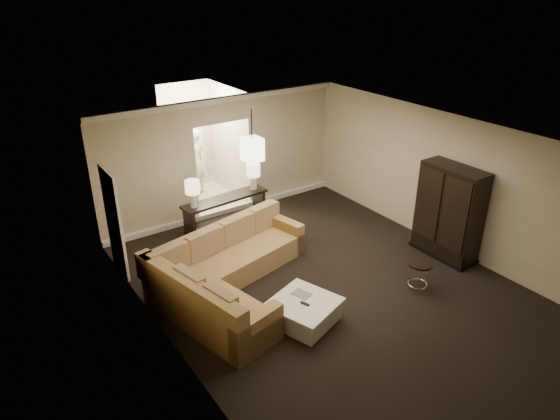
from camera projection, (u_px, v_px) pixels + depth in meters
ground at (332, 290)px, 9.13m from camera, size 8.00×8.00×0.00m
wall_back at (223, 157)px, 11.51m from camera, size 6.00×0.04×2.80m
wall_left at (172, 276)px, 7.00m from camera, size 0.04×8.00×2.80m
wall_right at (449, 184)px, 10.06m from camera, size 0.04×8.00×2.80m
ceiling at (340, 143)px, 7.93m from camera, size 6.00×8.00×0.02m
crown_molding at (221, 100)px, 10.90m from camera, size 6.00×0.10×0.12m
baseboard at (227, 210)px, 12.05m from camera, size 6.00×0.10×0.12m
side_door at (114, 223)px, 9.25m from camera, size 0.05×0.90×2.10m
foyer at (198, 146)px, 12.55m from camera, size 1.44×2.02×2.80m
sectional_sofa at (227, 273)px, 8.92m from camera, size 3.37×3.10×0.97m
coffee_table at (304, 311)px, 8.21m from camera, size 1.27×1.27×0.42m
console_table at (226, 210)px, 11.10m from camera, size 2.05×0.61×0.78m
armoire at (448, 214)px, 9.88m from camera, size 0.57×1.33×1.92m
drink_table at (419, 270)px, 9.00m from camera, size 0.44×0.44×0.54m
table_lamp_left at (193, 190)px, 10.35m from camera, size 0.31×0.31×0.60m
table_lamp_right at (253, 173)px, 11.23m from camera, size 0.31×0.31×0.60m
pendant_light at (252, 149)px, 10.30m from camera, size 0.38×0.38×1.09m
person at (195, 159)px, 12.69m from camera, size 0.83×0.71×1.93m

